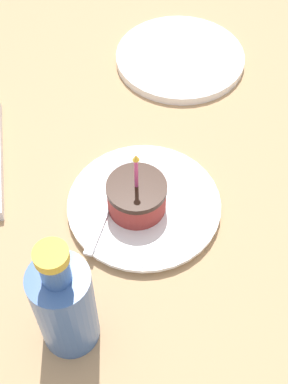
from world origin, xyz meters
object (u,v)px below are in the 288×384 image
(bottle, at_px, (65,305))
(side_plate, at_px, (180,58))
(plate, at_px, (144,205))
(cake_slice, at_px, (140,196))
(fork, at_px, (111,196))

(bottle, relative_size, side_plate, 0.84)
(side_plate, bearing_deg, plate, -111.21)
(plate, relative_size, side_plate, 0.95)
(cake_slice, bearing_deg, bottle, -124.84)
(plate, xyz_separation_m, fork, (-0.05, 0.02, 0.01))
(fork, height_order, bottle, bottle)
(bottle, distance_m, side_plate, 0.55)
(side_plate, bearing_deg, bottle, -116.69)
(bottle, xyz_separation_m, side_plate, (0.24, 0.49, -0.07))
(plate, distance_m, bottle, 0.22)
(plate, relative_size, fork, 1.36)
(plate, height_order, fork, fork)
(cake_slice, distance_m, fork, 0.05)
(fork, bearing_deg, bottle, -112.03)
(plate, distance_m, cake_slice, 0.03)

